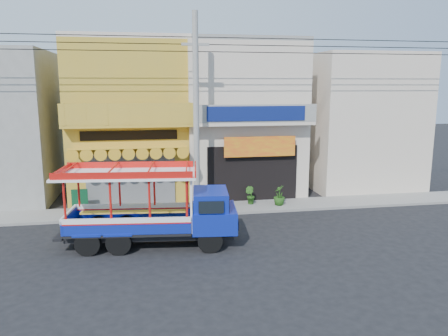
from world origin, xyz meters
name	(u,v)px	position (x,y,z in m)	size (l,w,h in m)	color
ground	(232,238)	(0.00, 0.00, 0.00)	(90.00, 90.00, 0.00)	black
sidewalk	(216,208)	(0.00, 4.00, 0.06)	(30.00, 2.00, 0.12)	slate
shophouse_left	(131,119)	(-4.00, 7.96, 4.11)	(6.00, 7.50, 8.24)	gold
shophouse_right	(240,117)	(2.00, 7.96, 4.11)	(6.00, 6.75, 8.24)	beige
party_pilaster	(193,125)	(-1.00, 4.85, 4.00)	(0.35, 0.30, 8.00)	beige
filler_building_right	(357,121)	(9.00, 8.00, 3.80)	(6.00, 6.00, 7.60)	beige
utility_pole	(199,105)	(-0.85, 3.30, 5.03)	(28.00, 0.26, 9.00)	gray
songthaew_truck	(163,208)	(-2.67, -0.35, 1.44)	(6.60, 2.74, 3.00)	black
green_sign	(80,203)	(-6.29, 4.15, 0.58)	(0.72, 0.36, 1.10)	black
potted_plant_b	(250,195)	(1.72, 4.30, 0.55)	(0.47, 0.38, 0.86)	#214C15
potted_plant_c	(279,195)	(3.08, 3.84, 0.61)	(0.55, 0.55, 0.98)	#214C15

